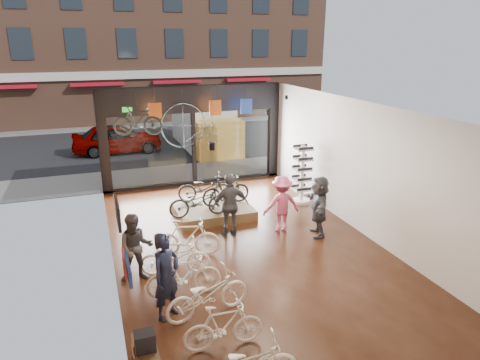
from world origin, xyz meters
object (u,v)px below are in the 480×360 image
display_bike_mid (226,190)px  customer_3 (282,204)px  display_bike_right (205,188)px  penny_farthing (193,126)px  display_bike_left (199,201)px  customer_5 (319,206)px  floor_bike_4 (175,258)px  sunglasses_rack (302,174)px  box_truck (207,124)px  floor_bike_1 (223,326)px  street_car (117,138)px  floor_bike_3 (184,276)px  customer_0 (166,276)px  customer_2 (230,205)px  floor_bike_5 (187,238)px  hung_bike (138,121)px  display_platform (213,211)px  customer_1 (136,248)px  floor_bike_2 (207,294)px

display_bike_mid → customer_3: customer_3 is taller
display_bike_right → penny_farthing: penny_farthing is taller
display_bike_left → customer_5: 3.56m
floor_bike_4 → sunglasses_rack: bearing=-44.3°
box_truck → floor_bike_1: box_truck is taller
street_car → floor_bike_4: 12.65m
floor_bike_1 → sunglasses_rack: (4.75, 6.17, 0.57)m
street_car → display_bike_mid: (2.70, -9.38, 0.06)m
box_truck → sunglasses_rack: (1.06, -8.35, -0.33)m
floor_bike_3 → display_bike_mid: size_ratio=1.01×
customer_0 → customer_2: size_ratio=1.01×
floor_bike_5 → penny_farthing: penny_farthing is taller
floor_bike_1 → customer_3: size_ratio=0.89×
hung_bike → display_bike_right: bearing=-105.0°
floor_bike_1 → display_bike_left: display_bike_left is taller
street_car → display_platform: bearing=-166.6°
street_car → customer_0: size_ratio=2.33×
floor_bike_5 → hung_bike: hung_bike is taller
floor_bike_4 → customer_5: 4.42m
display_platform → street_car: bearing=103.4°
customer_1 → customer_3: (4.31, 1.35, 0.02)m
box_truck → floor_bike_1: bearing=-104.3°
display_bike_left → customer_5: (3.07, -1.80, 0.11)m
customer_2 → display_bike_right: bearing=-85.4°
floor_bike_1 → sunglasses_rack: size_ratio=0.73×
customer_2 → penny_farthing: penny_farthing is taller
floor_bike_3 → sunglasses_rack: 6.64m
display_bike_left → penny_farthing: 3.40m
sunglasses_rack → hung_bike: 5.74m
display_bike_left → customer_0: 4.55m
floor_bike_1 → display_bike_right: (1.45, 6.64, 0.31)m
floor_bike_2 → display_bike_mid: (2.02, 5.08, 0.32)m
display_bike_left → floor_bike_4: bearing=157.5°
floor_bike_2 → floor_bike_4: size_ratio=1.09×
sunglasses_rack → floor_bike_1: bearing=-114.8°
customer_2 → penny_farthing: size_ratio=0.92×
customer_3 → penny_farthing: 4.69m
floor_bike_2 → penny_farthing: penny_farthing is taller
floor_bike_1 → sunglasses_rack: 7.80m
floor_bike_1 → display_bike_mid: (2.02, 6.14, 0.34)m
floor_bike_3 → hung_bike: bearing=5.2°
customer_5 → floor_bike_4: bearing=-61.6°
floor_bike_1 → floor_bike_2: 1.05m
street_car → sunglasses_rack: 10.82m
floor_bike_5 → display_bike_left: bearing=-7.7°
customer_0 → floor_bike_2: bearing=-54.0°
display_bike_left → customer_1: (-2.14, -2.57, 0.06)m
floor_bike_5 → display_platform: bearing=-14.7°
box_truck → display_bike_left: 9.46m
display_bike_left → hung_bike: (-1.38, 2.23, 2.15)m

